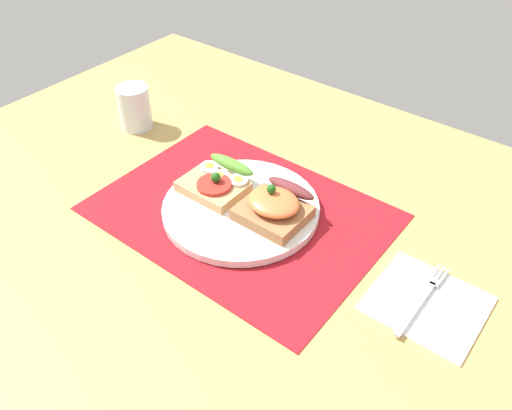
% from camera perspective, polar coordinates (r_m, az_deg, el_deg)
% --- Properties ---
extents(ground_plane, '(1.20, 0.90, 0.03)m').
position_cam_1_polar(ground_plane, '(0.84, -1.61, -1.65)').
color(ground_plane, tan).
extents(placemat, '(0.44, 0.32, 0.00)m').
position_cam_1_polar(placemat, '(0.83, -1.64, -0.74)').
color(placemat, maroon).
rests_on(placemat, ground_plane).
extents(plate, '(0.25, 0.25, 0.01)m').
position_cam_1_polar(plate, '(0.82, -1.65, -0.32)').
color(plate, white).
rests_on(plate, placemat).
extents(sandwich_egg_tomato, '(0.10, 0.09, 0.04)m').
position_cam_1_polar(sandwich_egg_tomato, '(0.85, -4.11, 2.65)').
color(sandwich_egg_tomato, tan).
rests_on(sandwich_egg_tomato, plate).
extents(sandwich_salmon, '(0.10, 0.10, 0.05)m').
position_cam_1_polar(sandwich_salmon, '(0.79, 2.07, -0.11)').
color(sandwich_salmon, '#9E6840').
rests_on(sandwich_salmon, plate).
extents(napkin, '(0.14, 0.13, 0.01)m').
position_cam_1_polar(napkin, '(0.73, 18.04, -10.02)').
color(napkin, white).
rests_on(napkin, ground_plane).
extents(fork, '(0.02, 0.14, 0.00)m').
position_cam_1_polar(fork, '(0.73, 17.69, -9.48)').
color(fork, '#B7B7BC').
rests_on(fork, napkin).
extents(drinking_glass, '(0.06, 0.06, 0.08)m').
position_cam_1_polar(drinking_glass, '(1.04, -13.03, 10.26)').
color(drinking_glass, silver).
rests_on(drinking_glass, ground_plane).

